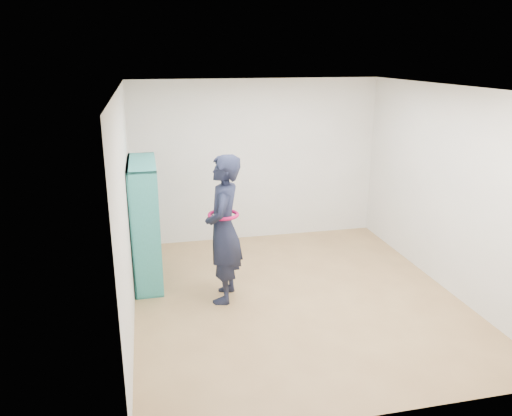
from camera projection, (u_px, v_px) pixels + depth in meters
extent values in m
plane|color=olive|center=(295.00, 297.00, 6.36)|extent=(4.50, 4.50, 0.00)
plane|color=white|center=(301.00, 88.00, 5.59)|extent=(4.50, 4.50, 0.00)
cube|color=beige|center=(126.00, 210.00, 5.56)|extent=(0.02, 4.50, 2.60)
cube|color=beige|center=(447.00, 189.00, 6.39)|extent=(0.02, 4.50, 2.60)
cube|color=beige|center=(257.00, 161.00, 8.07)|extent=(4.00, 0.02, 2.60)
cube|color=beige|center=(383.00, 278.00, 3.88)|extent=(4.00, 0.02, 2.60)
cube|color=teal|center=(146.00, 237.00, 6.08)|extent=(0.36, 0.03, 1.64)
cube|color=teal|center=(145.00, 209.00, 7.20)|extent=(0.36, 0.03, 1.64)
cube|color=teal|center=(149.00, 277.00, 6.88)|extent=(0.36, 1.23, 0.03)
cube|color=teal|center=(141.00, 162.00, 6.40)|extent=(0.36, 1.23, 0.03)
cube|color=teal|center=(132.00, 223.00, 6.60)|extent=(0.03, 1.23, 1.64)
cube|color=teal|center=(145.00, 227.00, 6.46)|extent=(0.33, 0.03, 1.59)
cube|color=teal|center=(145.00, 217.00, 6.82)|extent=(0.33, 0.03, 1.59)
cube|color=teal|center=(147.00, 250.00, 6.76)|extent=(0.33, 1.18, 0.03)
cube|color=teal|center=(145.00, 222.00, 6.64)|extent=(0.33, 1.18, 0.03)
cube|color=teal|center=(143.00, 193.00, 6.52)|extent=(0.33, 1.18, 0.03)
cube|color=beige|center=(151.00, 285.00, 6.49)|extent=(0.23, 0.14, 0.09)
cube|color=black|center=(150.00, 253.00, 6.30)|extent=(0.18, 0.16, 0.24)
cube|color=maroon|center=(148.00, 224.00, 6.19)|extent=(0.18, 0.16, 0.21)
cube|color=silver|center=(145.00, 198.00, 6.14)|extent=(0.23, 0.14, 0.06)
cube|color=navy|center=(151.00, 269.00, 6.79)|extent=(0.18, 0.16, 0.23)
cube|color=brown|center=(149.00, 242.00, 6.67)|extent=(0.18, 0.16, 0.24)
cube|color=#BFB28C|center=(147.00, 219.00, 6.62)|extent=(0.23, 0.14, 0.06)
cube|color=#26594C|center=(145.00, 183.00, 6.43)|extent=(0.18, 0.16, 0.27)
cube|color=beige|center=(150.00, 258.00, 7.15)|extent=(0.18, 0.16, 0.24)
cube|color=black|center=(148.00, 236.00, 7.10)|extent=(0.23, 0.14, 0.09)
cube|color=maroon|center=(147.00, 206.00, 6.92)|extent=(0.18, 0.16, 0.21)
cube|color=silver|center=(145.00, 178.00, 6.80)|extent=(0.18, 0.16, 0.21)
imported|color=black|center=(224.00, 229.00, 6.05)|extent=(0.62, 0.77, 1.84)
torus|color=#AE0D47|center=(223.00, 215.00, 6.00)|extent=(0.47, 0.47, 0.04)
cube|color=silver|center=(212.00, 217.00, 6.11)|extent=(0.01, 0.10, 0.13)
cube|color=black|center=(212.00, 217.00, 6.11)|extent=(0.01, 0.10, 0.12)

